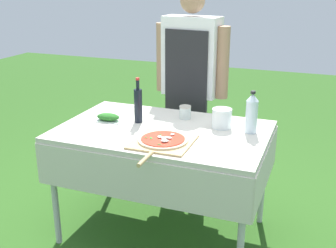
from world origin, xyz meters
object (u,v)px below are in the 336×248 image
at_px(person_cook, 191,76).
at_px(pizza_on_peel, 162,141).
at_px(oil_bottle, 138,105).
at_px(sauce_jar, 185,113).
at_px(water_bottle, 252,113).
at_px(mixing_tub, 222,118).
at_px(prep_table, 163,140).
at_px(herb_container, 108,117).

height_order(person_cook, pizza_on_peel, person_cook).
xyz_separation_m(oil_bottle, sauce_jar, (0.28, 0.19, -0.09)).
bearing_deg(person_cook, water_bottle, 142.34).
xyz_separation_m(oil_bottle, water_bottle, (0.78, 0.08, 0.01)).
bearing_deg(mixing_tub, pizza_on_peel, -123.16).
bearing_deg(prep_table, pizza_on_peel, -68.87).
distance_m(prep_table, herb_container, 0.44).
relative_size(mixing_tub, sauce_jar, 1.41).
height_order(water_bottle, mixing_tub, water_bottle).
xyz_separation_m(person_cook, mixing_tub, (0.41, -0.58, -0.13)).
height_order(oil_bottle, herb_container, oil_bottle).
relative_size(herb_container, sauce_jar, 2.14).
bearing_deg(sauce_jar, herb_container, -153.18).
height_order(prep_table, herb_container, herb_container).
bearing_deg(oil_bottle, person_cook, 76.23).
xyz_separation_m(water_bottle, herb_container, (-0.99, -0.13, -0.11)).
xyz_separation_m(person_cook, herb_container, (-0.38, -0.73, -0.17)).
relative_size(person_cook, pizza_on_peel, 3.05).
bearing_deg(herb_container, person_cook, 62.75).
bearing_deg(oil_bottle, mixing_tub, 9.91).
bearing_deg(person_cook, oil_bottle, 83.04).
height_order(prep_table, pizza_on_peel, pizza_on_peel).
height_order(herb_container, mixing_tub, mixing_tub).
relative_size(person_cook, sauce_jar, 17.78).
height_order(person_cook, herb_container, person_cook).
bearing_deg(sauce_jar, water_bottle, -13.38).
height_order(person_cook, oil_bottle, person_cook).
distance_m(person_cook, oil_bottle, 0.70).
xyz_separation_m(mixing_tub, sauce_jar, (-0.29, 0.09, -0.02)).
height_order(water_bottle, herb_container, water_bottle).
height_order(prep_table, mixing_tub, mixing_tub).
bearing_deg(water_bottle, prep_table, -165.51).
height_order(person_cook, sauce_jar, person_cook).
bearing_deg(herb_container, oil_bottle, 14.73).
relative_size(prep_table, mixing_tub, 10.55).
bearing_deg(herb_container, sauce_jar, 26.82).
bearing_deg(herb_container, pizza_on_peel, -26.30).
relative_size(prep_table, sauce_jar, 14.82).
relative_size(oil_bottle, water_bottle, 1.13).
relative_size(pizza_on_peel, sauce_jar, 5.84).
height_order(pizza_on_peel, oil_bottle, oil_bottle).
relative_size(person_cook, water_bottle, 6.01).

